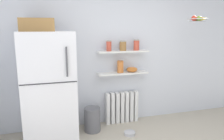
% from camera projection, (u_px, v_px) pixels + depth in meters
% --- Properties ---
extents(back_wall, '(7.04, 0.10, 2.60)m').
position_uv_depth(back_wall, '(116.00, 51.00, 3.81)').
color(back_wall, silver).
rests_on(back_wall, ground_plane).
extents(refrigerator, '(0.75, 0.74, 1.83)m').
position_uv_depth(refrigerator, '(49.00, 85.00, 3.20)').
color(refrigerator, silver).
rests_on(refrigerator, ground_plane).
extents(radiator, '(0.60, 0.12, 0.56)m').
position_uv_depth(radiator, '(122.00, 107.00, 3.91)').
color(radiator, white).
rests_on(radiator, ground_plane).
extents(wall_shelf_lower, '(0.89, 0.22, 0.02)m').
position_uv_depth(wall_shelf_lower, '(123.00, 73.00, 3.76)').
color(wall_shelf_lower, white).
extents(wall_shelf_upper, '(0.89, 0.22, 0.02)m').
position_uv_depth(wall_shelf_upper, '(123.00, 51.00, 3.68)').
color(wall_shelf_upper, white).
extents(storage_jar_0, '(0.09, 0.09, 0.18)m').
position_uv_depth(storage_jar_0, '(109.00, 46.00, 3.59)').
color(storage_jar_0, '#C64C38').
rests_on(storage_jar_0, wall_shelf_upper).
extents(storage_jar_1, '(0.12, 0.12, 0.17)m').
position_uv_depth(storage_jar_1, '(123.00, 46.00, 3.66)').
color(storage_jar_1, olive).
rests_on(storage_jar_1, wall_shelf_upper).
extents(storage_jar_2, '(0.10, 0.10, 0.19)m').
position_uv_depth(storage_jar_2, '(136.00, 45.00, 3.73)').
color(storage_jar_2, '#C64C38').
rests_on(storage_jar_2, wall_shelf_upper).
extents(vase, '(0.11, 0.11, 0.21)m').
position_uv_depth(vase, '(120.00, 67.00, 3.72)').
color(vase, '#CC7033').
rests_on(vase, wall_shelf_lower).
extents(shelf_bowl, '(0.19, 0.19, 0.09)m').
position_uv_depth(shelf_bowl, '(132.00, 69.00, 3.79)').
color(shelf_bowl, orange).
rests_on(shelf_bowl, wall_shelf_lower).
extents(trash_bin, '(0.27, 0.27, 0.40)m').
position_uv_depth(trash_bin, '(92.00, 119.00, 3.58)').
color(trash_bin, slate).
rests_on(trash_bin, ground_plane).
extents(pet_food_bowl, '(0.18, 0.18, 0.05)m').
position_uv_depth(pet_food_bowl, '(130.00, 133.00, 3.48)').
color(pet_food_bowl, '#B7B7BC').
rests_on(pet_food_bowl, ground_plane).
extents(hanging_fruit_basket, '(0.33, 0.33, 0.10)m').
position_uv_depth(hanging_fruit_basket, '(198.00, 19.00, 3.51)').
color(hanging_fruit_basket, '#B2B2B7').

